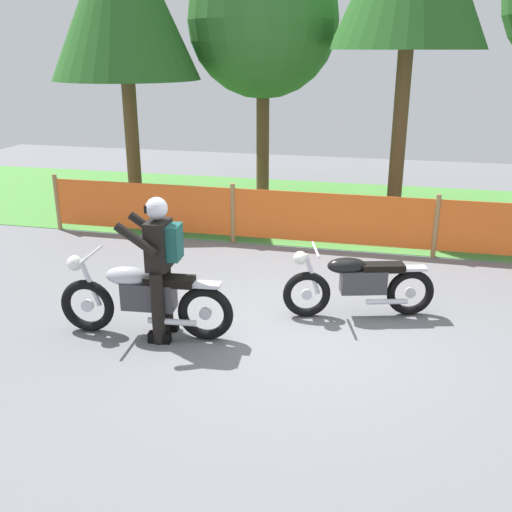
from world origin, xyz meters
The scene contains 7 objects.
ground centered at (0.00, 0.00, -0.01)m, with size 24.00×24.00×0.02m, color slate.
grass_verge centered at (0.00, 5.63, 0.01)m, with size 24.00×5.23×0.01m, color #4C8C3D.
barrier_fence centered at (0.00, 3.01, 0.54)m, with size 10.23×0.08×1.05m.
tree_near_left centered at (-1.89, 6.23, 3.74)m, with size 3.13×3.13×5.32m.
motorcycle_lead centered at (-1.76, -0.64, 0.48)m, with size 2.10×0.62×0.99m.
motorcycle_trailing centered at (0.64, 0.48, 0.44)m, with size 1.88×0.74×0.91m.
rider_lead centered at (-1.54, -0.62, 0.95)m, with size 0.70×0.58×1.69m.
Camera 1 is at (0.96, -6.45, 3.23)m, focal length 41.19 mm.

